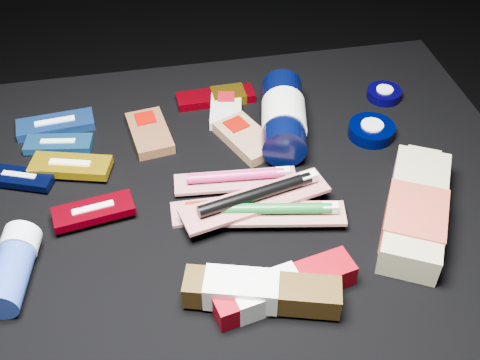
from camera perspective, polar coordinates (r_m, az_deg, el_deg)
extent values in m
plane|color=black|center=(1.27, -0.60, -14.29)|extent=(3.00, 3.00, 0.00)
cube|color=black|center=(1.11, -0.67, -8.75)|extent=(0.98, 0.78, 0.40)
cube|color=#1C4A9D|center=(1.13, -17.08, 5.04)|extent=(0.14, 0.06, 0.02)
cube|color=white|center=(1.13, -17.09, 5.08)|extent=(0.07, 0.02, 0.02)
cube|color=#1C5E9D|center=(1.08, -16.82, 3.28)|extent=(0.12, 0.06, 0.01)
cube|color=silver|center=(1.08, -16.83, 3.32)|extent=(0.06, 0.02, 0.01)
cube|color=black|center=(1.03, -20.14, 0.20)|extent=(0.12, 0.08, 0.01)
cube|color=#BCBCB7|center=(1.03, -20.15, 0.23)|extent=(0.06, 0.03, 0.01)
cube|color=gold|center=(1.02, -15.75, 1.28)|extent=(0.14, 0.08, 0.02)
cube|color=silver|center=(1.02, -15.76, 1.32)|extent=(0.07, 0.03, 0.02)
cube|color=maroon|center=(0.94, -13.71, -2.88)|extent=(0.13, 0.06, 0.01)
cube|color=silver|center=(0.93, -13.72, -2.84)|extent=(0.06, 0.02, 0.02)
cube|color=brown|center=(1.07, -8.56, 4.43)|extent=(0.08, 0.13, 0.02)
cube|color=#820602|center=(1.09, -8.92, 5.44)|extent=(0.04, 0.04, 0.02)
cube|color=beige|center=(1.12, -1.34, 6.70)|extent=(0.08, 0.11, 0.02)
cube|color=maroon|center=(1.14, -1.31, 7.58)|extent=(0.04, 0.04, 0.02)
cube|color=#8F6B47|center=(1.05, 0.62, 3.97)|extent=(0.11, 0.14, 0.02)
cube|color=#710802|center=(1.07, -0.35, 4.91)|extent=(0.05, 0.05, 0.02)
cube|color=#83000C|center=(1.15, -2.33, 7.84)|extent=(0.15, 0.05, 0.02)
cube|color=#AA8511|center=(1.15, -1.11, 8.05)|extent=(0.06, 0.05, 0.02)
cylinder|color=black|center=(1.05, 4.10, 6.04)|extent=(0.11, 0.20, 0.07)
cylinder|color=silver|center=(1.05, 4.18, 5.92)|extent=(0.09, 0.10, 0.08)
cylinder|color=black|center=(1.14, 3.97, 9.24)|extent=(0.03, 0.03, 0.03)
cube|color=black|center=(1.16, 3.92, 9.61)|extent=(0.03, 0.04, 0.02)
cylinder|color=black|center=(1.19, 13.50, 7.95)|extent=(0.06, 0.06, 0.02)
cylinder|color=silver|center=(1.19, 13.51, 8.01)|extent=(0.03, 0.03, 0.02)
cylinder|color=black|center=(1.09, 12.34, 4.60)|extent=(0.08, 0.08, 0.02)
cylinder|color=beige|center=(1.09, 12.36, 4.67)|extent=(0.04, 0.04, 0.03)
cube|color=tan|center=(0.94, 16.32, -2.77)|extent=(0.18, 0.25, 0.05)
cube|color=#A33E2C|center=(0.92, 16.20, -3.78)|extent=(0.13, 0.14, 0.05)
cube|color=tan|center=(1.03, 16.90, 1.79)|extent=(0.06, 0.05, 0.03)
cylinder|color=#26419D|center=(0.87, -21.01, -8.71)|extent=(0.07, 0.10, 0.05)
cylinder|color=silver|center=(0.91, -20.09, -5.54)|extent=(0.06, 0.04, 0.05)
cube|color=#AAA29F|center=(0.93, 0.12, -2.59)|extent=(0.22, 0.06, 0.01)
cylinder|color=maroon|center=(0.92, 0.13, -2.05)|extent=(0.17, 0.02, 0.02)
cube|color=silver|center=(0.94, 5.20, -1.42)|extent=(0.02, 0.01, 0.01)
cube|color=#B3ABA7|center=(0.97, -0.40, -0.09)|extent=(0.20, 0.06, 0.01)
cylinder|color=#B91F61|center=(0.96, -0.40, 0.41)|extent=(0.16, 0.03, 0.02)
cube|color=white|center=(0.97, 4.09, 0.77)|extent=(0.02, 0.01, 0.01)
cube|color=#B6AEAA|center=(0.91, 3.43, -3.24)|extent=(0.21, 0.08, 0.01)
cylinder|color=#105A1F|center=(0.90, 3.47, -2.71)|extent=(0.17, 0.05, 0.02)
cube|color=white|center=(0.91, 8.56, -2.59)|extent=(0.03, 0.02, 0.01)
cube|color=#B1A8A4|center=(0.91, 1.48, -1.97)|extent=(0.24, 0.10, 0.01)
cylinder|color=black|center=(0.90, 1.50, -1.36)|extent=(0.18, 0.06, 0.02)
cube|color=white|center=(0.94, 6.51, 0.26)|extent=(0.03, 0.02, 0.01)
cube|color=#77010B|center=(0.82, 4.22, -10.16)|extent=(0.20, 0.08, 0.04)
cube|color=silver|center=(0.81, 2.53, -10.68)|extent=(0.10, 0.06, 0.04)
cube|color=#3D290D|center=(0.80, 2.09, -10.57)|extent=(0.21, 0.10, 0.04)
cube|color=silver|center=(0.80, 0.13, -10.36)|extent=(0.11, 0.07, 0.04)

